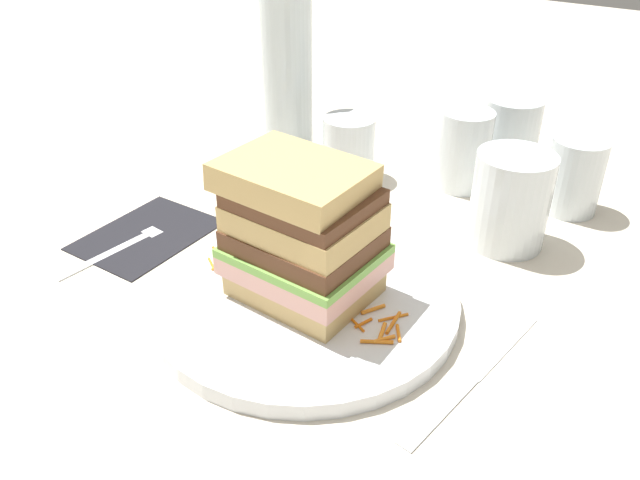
{
  "coord_description": "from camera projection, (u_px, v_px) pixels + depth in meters",
  "views": [
    {
      "loc": [
        0.27,
        -0.4,
        0.37
      ],
      "look_at": [
        -0.0,
        0.02,
        0.06
      ],
      "focal_mm": 35.95,
      "sensor_mm": 36.0,
      "label": 1
    }
  ],
  "objects": [
    {
      "name": "carrot_shred_2",
      "position": [
        237.0,
        252.0,
        0.65
      ],
      "size": [
        0.02,
        0.03,
        0.0
      ],
      "primitive_type": "cylinder",
      "rotation": [
        0.0,
        1.57,
        5.12
      ],
      "color": "orange",
      "rests_on": "main_plate"
    },
    {
      "name": "main_plate",
      "position": [
        303.0,
        298.0,
        0.6
      ],
      "size": [
        0.29,
        0.29,
        0.02
      ],
      "primitive_type": "cylinder",
      "color": "white",
      "rests_on": "ground_plane"
    },
    {
      "name": "carrot_shred_1",
      "position": [
        234.0,
        258.0,
        0.64
      ],
      "size": [
        0.02,
        0.03,
        0.0
      ],
      "primitive_type": "cylinder",
      "rotation": [
        0.0,
        1.57,
        4.2
      ],
      "color": "orange",
      "rests_on": "main_plate"
    },
    {
      "name": "sandwich",
      "position": [
        300.0,
        233.0,
        0.56
      ],
      "size": [
        0.13,
        0.11,
        0.13
      ],
      "color": "tan",
      "rests_on": "main_plate"
    },
    {
      "name": "carrot_shred_13",
      "position": [
        355.0,
        323.0,
        0.55
      ],
      "size": [
        0.03,
        0.01,
        0.0
      ],
      "primitive_type": "cylinder",
      "rotation": [
        0.0,
        1.57,
        5.82
      ],
      "color": "orange",
      "rests_on": "main_plate"
    },
    {
      "name": "carrot_shred_4",
      "position": [
        244.0,
        267.0,
        0.63
      ],
      "size": [
        0.01,
        0.03,
        0.0
      ],
      "primitive_type": "cylinder",
      "rotation": [
        0.0,
        1.57,
        4.63
      ],
      "color": "orange",
      "rests_on": "main_plate"
    },
    {
      "name": "carrot_shred_6",
      "position": [
        239.0,
        264.0,
        0.63
      ],
      "size": [
        0.03,
        0.01,
        0.0
      ],
      "primitive_type": "cylinder",
      "rotation": [
        0.0,
        1.57,
        2.86
      ],
      "color": "orange",
      "rests_on": "main_plate"
    },
    {
      "name": "carrot_shred_7",
      "position": [
        211.0,
        263.0,
        0.63
      ],
      "size": [
        0.02,
        0.01,
        0.0
      ],
      "primitive_type": "cylinder",
      "rotation": [
        0.0,
        1.57,
        2.55
      ],
      "color": "orange",
      "rests_on": "main_plate"
    },
    {
      "name": "carrot_shred_11",
      "position": [
        373.0,
        310.0,
        0.57
      ],
      "size": [
        0.01,
        0.02,
        0.0
      ],
      "primitive_type": "cylinder",
      "rotation": [
        0.0,
        1.57,
        1.05
      ],
      "color": "orange",
      "rests_on": "main_plate"
    },
    {
      "name": "carrot_shred_10",
      "position": [
        382.0,
        332.0,
        0.54
      ],
      "size": [
        0.01,
        0.02,
        0.0
      ],
      "primitive_type": "cylinder",
      "rotation": [
        0.0,
        1.57,
        1.85
      ],
      "color": "orange",
      "rests_on": "main_plate"
    },
    {
      "name": "carrot_shred_9",
      "position": [
        233.0,
        252.0,
        0.65
      ],
      "size": [
        0.03,
        0.02,
        0.0
      ],
      "primitive_type": "cylinder",
      "rotation": [
        0.0,
        1.57,
        3.54
      ],
      "color": "orange",
      "rests_on": "main_plate"
    },
    {
      "name": "carrot_shred_12",
      "position": [
        398.0,
        333.0,
        0.54
      ],
      "size": [
        0.01,
        0.02,
        0.0
      ],
      "primitive_type": "cylinder",
      "rotation": [
        0.0,
        1.57,
        5.28
      ],
      "color": "orange",
      "rests_on": "main_plate"
    },
    {
      "name": "carrot_shred_16",
      "position": [
        377.0,
        342.0,
        0.53
      ],
      "size": [
        0.03,
        0.02,
        0.0
      ],
      "primitive_type": "cylinder",
      "rotation": [
        0.0,
        1.57,
        0.52
      ],
      "color": "orange",
      "rests_on": "main_plate"
    },
    {
      "name": "empty_tumbler_2",
      "position": [
        349.0,
        148.0,
        0.81
      ],
      "size": [
        0.07,
        0.07,
        0.08
      ],
      "primitive_type": "cylinder",
      "color": "silver",
      "rests_on": "ground_plane"
    },
    {
      "name": "knife",
      "position": [
        470.0,
        378.0,
        0.52
      ],
      "size": [
        0.04,
        0.2,
        0.0
      ],
      "color": "silver",
      "rests_on": "ground_plane"
    },
    {
      "name": "empty_tumbler_3",
      "position": [
        510.0,
        134.0,
        0.84
      ],
      "size": [
        0.07,
        0.07,
        0.09
      ],
      "primitive_type": "cylinder",
      "color": "silver",
      "rests_on": "ground_plane"
    },
    {
      "name": "carrot_shred_18",
      "position": [
        384.0,
        339.0,
        0.53
      ],
      "size": [
        0.01,
        0.02,
        0.0
      ],
      "primitive_type": "cylinder",
      "rotation": [
        0.0,
        1.57,
        4.09
      ],
      "color": "orange",
      "rests_on": "main_plate"
    },
    {
      "name": "carrot_shred_3",
      "position": [
        222.0,
        264.0,
        0.63
      ],
      "size": [
        0.01,
        0.03,
        0.0
      ],
      "primitive_type": "cylinder",
      "rotation": [
        0.0,
        1.57,
        4.56
      ],
      "color": "orange",
      "rests_on": "main_plate"
    },
    {
      "name": "carrot_shred_14",
      "position": [
        363.0,
        323.0,
        0.55
      ],
      "size": [
        0.01,
        0.02,
        0.0
      ],
      "primitive_type": "cylinder",
      "rotation": [
        0.0,
        1.57,
        1.22
      ],
      "color": "orange",
      "rests_on": "main_plate"
    },
    {
      "name": "carrot_shred_17",
      "position": [
        396.0,
        314.0,
        0.56
      ],
      "size": [
        0.02,
        0.02,
        0.0
      ],
      "primitive_type": "cylinder",
      "rotation": [
        0.0,
        1.57,
        4.05
      ],
      "color": "orange",
      "rests_on": "main_plate"
    },
    {
      "name": "napkin_dark",
      "position": [
        146.0,
        235.0,
        0.71
      ],
      "size": [
        0.11,
        0.15,
        0.0
      ],
      "primitive_type": "cube",
      "rotation": [
        0.0,
        0.0,
        -0.01
      ],
      "color": "black",
      "rests_on": "ground_plane"
    },
    {
      "name": "carrot_shred_15",
      "position": [
        393.0,
        323.0,
        0.55
      ],
      "size": [
        0.01,
        0.03,
        0.0
      ],
      "primitive_type": "cylinder",
      "rotation": [
        0.0,
        1.57,
        4.82
      ],
      "color": "orange",
      "rests_on": "main_plate"
    },
    {
      "name": "carrot_shred_5",
      "position": [
        220.0,
        255.0,
        0.65
      ],
      "size": [
        0.03,
        0.02,
        0.0
      ],
      "primitive_type": "cylinder",
      "rotation": [
        0.0,
        1.57,
        5.85
      ],
      "color": "orange",
      "rests_on": "main_plate"
    },
    {
      "name": "empty_tumbler_0",
      "position": [
        464.0,
        150.0,
        0.79
      ],
      "size": [
        0.06,
        0.06,
        0.1
      ],
      "primitive_type": "cylinder",
      "color": "silver",
      "rests_on": "ground_plane"
    },
    {
      "name": "empty_tumbler_1",
      "position": [
        574.0,
        175.0,
        0.74
      ],
      "size": [
        0.06,
        0.06,
        0.09
      ],
      "primitive_type": "cylinder",
      "color": "silver",
      "rests_on": "ground_plane"
    },
    {
      "name": "juice_glass",
      "position": [
        509.0,
        205.0,
        0.67
      ],
      "size": [
        0.08,
        0.08,
        0.1
      ],
      "color": "white",
      "rests_on": "ground_plane"
    },
    {
      "name": "carrot_shred_8",
      "position": [
        230.0,
        267.0,
        0.63
      ],
      "size": [
        0.01,
        0.02,
        0.0
      ],
      "primitive_type": "cylinder",
      "rotation": [
        0.0,
        1.57,
        1.12
      ],
      "color": "orange",
      "rests_on": "main_plate"
    },
    {
      "name": "fork",
      "position": [
        129.0,
        241.0,
        0.69
      ],
      "size": [
        0.03,
        0.17,
        0.0
      ],
      "color": "silver",
      "rests_on": "napkin_dark"
    },
    {
      "name": "ground_plane",
      "position": [
        311.0,
        300.0,
        0.61
      ],
      "size": [
        3.0,
        3.0,
        0.0
      ],
      "primitive_type": "plane",
      "color": "beige"
    },
    {
      "name": "carrot_shred_0",
      "position": [
        233.0,
        247.0,
        0.66
      ],
      "size": [
        0.02,
        0.01,
        0.0
      ],
      "primitive_type": "cylinder",
      "rotation": [
        0.0,
        1.57,
        0.23
      ],
      "color": "orange",
      "rests_on": "main_plate"
    },
    {
      "name": "water_bottle",
      "position": [
        287.0,
        65.0,
        0.84
      ],
      "size": [
        0.07,
        0.07,
        0.28
      ],
      "color": "silver",
      "rests_on": "ground_plane"
    }
  ]
}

